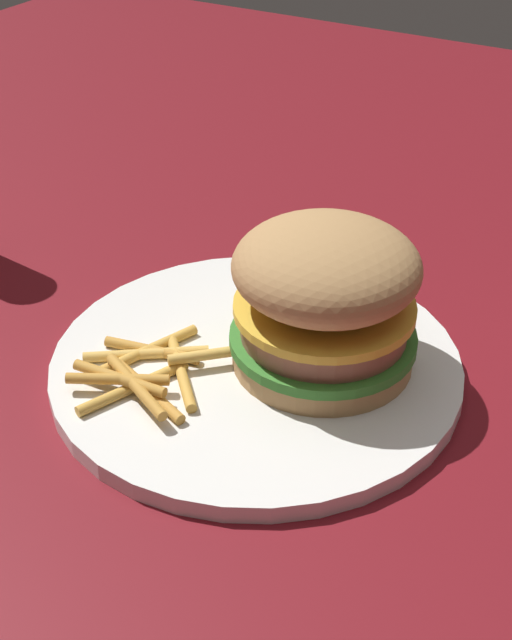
% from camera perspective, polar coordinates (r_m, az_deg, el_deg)
% --- Properties ---
extents(ground_plane, '(1.60, 1.60, 0.00)m').
position_cam_1_polar(ground_plane, '(0.56, 0.19, -5.12)').
color(ground_plane, maroon).
extents(plate, '(0.27, 0.27, 0.01)m').
position_cam_1_polar(plate, '(0.58, 0.00, -2.95)').
color(plate, white).
rests_on(plate, ground_plane).
extents(sandwich, '(0.12, 0.12, 0.10)m').
position_cam_1_polar(sandwich, '(0.55, 4.46, 1.50)').
color(sandwich, tan).
rests_on(sandwich, plate).
extents(fries_pile, '(0.11, 0.10, 0.01)m').
position_cam_1_polar(fries_pile, '(0.56, -6.94, -3.22)').
color(fries_pile, gold).
rests_on(fries_pile, plate).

